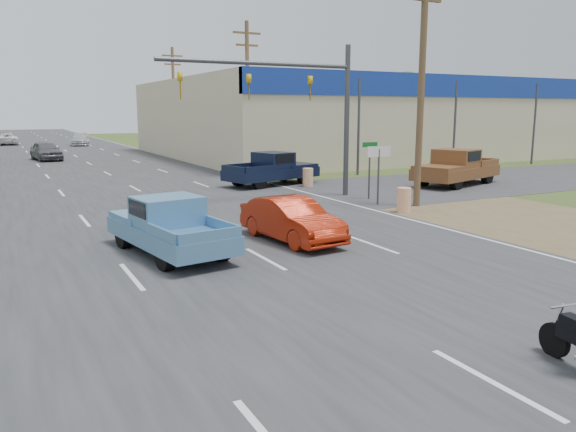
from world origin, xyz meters
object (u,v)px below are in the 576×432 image
blue_pickup (168,225)px  brown_pickup (455,167)px  distant_car_grey (46,151)px  distant_car_silver (80,139)px  red_convertible (291,220)px  navy_pickup (274,168)px  distant_car_white (7,139)px

blue_pickup → brown_pickup: size_ratio=0.82×
distant_car_grey → blue_pickup: bearing=-97.8°
blue_pickup → distant_car_silver: blue_pickup is taller
brown_pickup → distant_car_grey: brown_pickup is taller
red_convertible → navy_pickup: bearing=60.4°
distant_car_silver → distant_car_white: size_ratio=1.00×
red_convertible → distant_car_white: bearing=90.4°
navy_pickup → distant_car_grey: bearing=-171.8°
brown_pickup → distant_car_silver: brown_pickup is taller
blue_pickup → navy_pickup: (9.27, 12.17, 0.08)m
brown_pickup → distant_car_white: (-20.80, 52.36, -0.31)m
distant_car_silver → distant_car_grey: bearing=-96.2°
blue_pickup → distant_car_silver: (4.70, 54.61, -0.12)m
distant_car_grey → distant_car_white: (-2.32, 25.21, -0.10)m
distant_car_grey → brown_pickup: bearing=-64.4°
brown_pickup → distant_car_white: bearing=3.5°
distant_car_silver → red_convertible: bearing=-82.5°
distant_car_grey → distant_car_white: distant_car_grey is taller
distant_car_silver → brown_pickup: bearing=-65.9°
blue_pickup → distant_car_white: bearing=84.0°
red_convertible → distant_car_grey: 35.17m
distant_car_silver → distant_car_white: (-7.53, 5.21, -0.03)m
red_convertible → distant_car_white: same height
red_convertible → brown_pickup: size_ratio=0.65×
red_convertible → distant_car_white: 60.48m
red_convertible → distant_car_silver: size_ratio=0.84×
brown_pickup → distant_car_white: brown_pickup is taller
navy_pickup → distant_car_silver: 42.68m
blue_pickup → navy_pickup: 15.30m
red_convertible → navy_pickup: (5.47, 12.47, 0.23)m
red_convertible → blue_pickup: size_ratio=0.79×
red_convertible → distant_car_grey: size_ratio=0.90×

